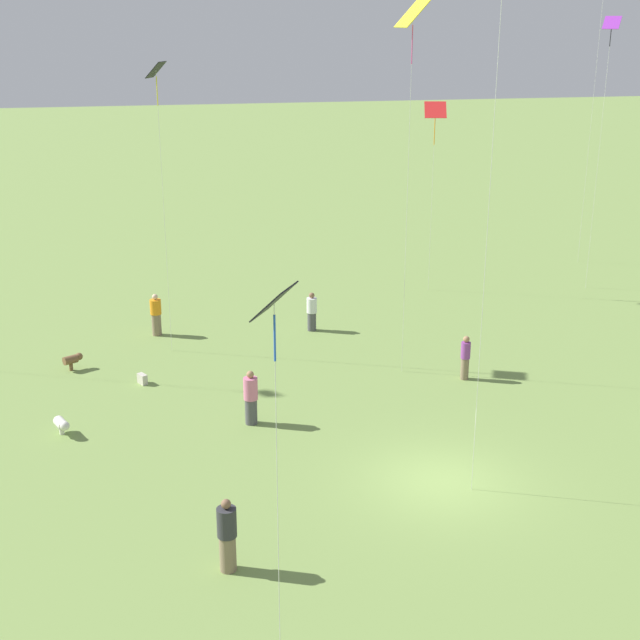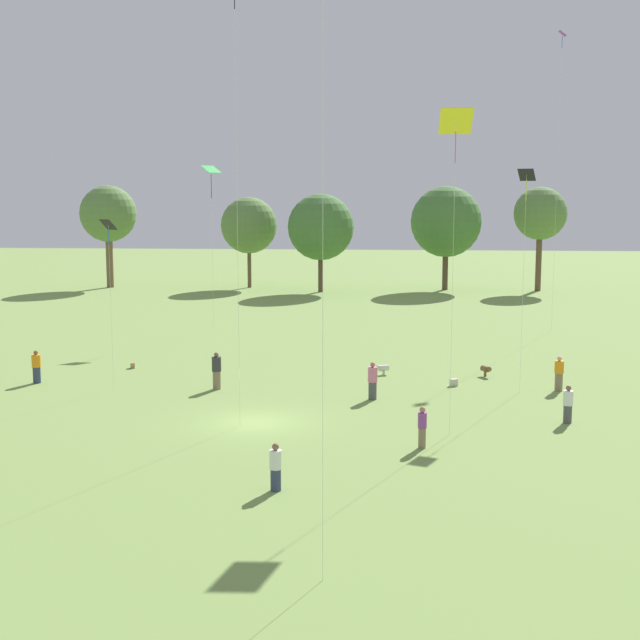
% 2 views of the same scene
% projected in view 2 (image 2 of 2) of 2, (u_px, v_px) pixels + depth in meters
% --- Properties ---
extents(ground_plane, '(240.00, 240.00, 0.00)m').
position_uv_depth(ground_plane, '(256.00, 422.00, 38.99)').
color(ground_plane, '#7A994C').
extents(tree_0, '(5.93, 5.93, 10.76)m').
position_uv_depth(tree_0, '(108.00, 214.00, 93.71)').
color(tree_0, brown).
rests_on(tree_0, ground_plane).
extents(tree_1, '(5.92, 5.92, 9.54)m').
position_uv_depth(tree_1, '(249.00, 225.00, 93.73)').
color(tree_1, brown).
rests_on(tree_1, ground_plane).
extents(tree_2, '(6.68, 6.68, 9.90)m').
position_uv_depth(tree_2, '(321.00, 227.00, 89.47)').
color(tree_2, brown).
rests_on(tree_2, ground_plane).
extents(tree_3, '(7.27, 7.27, 10.67)m').
position_uv_depth(tree_3, '(446.00, 222.00, 91.42)').
color(tree_3, brown).
rests_on(tree_3, ground_plane).
extents(tree_4, '(5.38, 5.38, 10.59)m').
position_uv_depth(tree_4, '(540.00, 214.00, 90.36)').
color(tree_4, brown).
rests_on(tree_4, ground_plane).
extents(person_0, '(0.57, 0.57, 1.85)m').
position_uv_depth(person_0, '(373.00, 381.00, 43.20)').
color(person_0, '#4C4C51').
rests_on(person_0, ground_plane).
extents(person_1, '(0.59, 0.59, 1.68)m').
position_uv_depth(person_1, '(568.00, 405.00, 38.79)').
color(person_1, '#4C4C51').
rests_on(person_1, ground_plane).
extents(person_2, '(0.40, 0.40, 1.68)m').
position_uv_depth(person_2, '(422.00, 427.00, 34.95)').
color(person_2, '#847056').
rests_on(person_2, ground_plane).
extents(person_3, '(0.66, 0.66, 1.75)m').
position_uv_depth(person_3, '(36.00, 367.00, 46.97)').
color(person_3, '#333D5B').
rests_on(person_3, ground_plane).
extents(person_4, '(0.64, 0.64, 1.92)m').
position_uv_depth(person_4, '(217.00, 371.00, 45.48)').
color(person_4, '#847056').
rests_on(person_4, ground_plane).
extents(person_6, '(0.55, 0.55, 1.79)m').
position_uv_depth(person_6, '(559.00, 374.00, 45.10)').
color(person_6, '#847056').
rests_on(person_6, ground_plane).
extents(person_7, '(0.60, 0.60, 1.65)m').
position_uv_depth(person_7, '(276.00, 467.00, 29.96)').
color(person_7, '#333D5B').
rests_on(person_7, ground_plane).
extents(kite_1, '(1.34, 0.97, 13.26)m').
position_uv_depth(kite_1, '(456.00, 129.00, 35.21)').
color(kite_1, yellow).
rests_on(kite_1, ground_plane).
extents(kite_3, '(0.92, 0.86, 8.66)m').
position_uv_depth(kite_3, '(108.00, 232.00, 44.52)').
color(kite_3, black).
rests_on(kite_3, ground_plane).
extents(kite_4, '(0.95, 0.83, 11.13)m').
position_uv_depth(kite_4, '(526.00, 186.00, 43.43)').
color(kite_4, black).
rests_on(kite_4, ground_plane).
extents(kite_7, '(1.52, 1.54, 11.91)m').
position_uv_depth(kite_7, '(211.00, 174.00, 63.20)').
color(kite_7, green).
rests_on(kite_7, ground_plane).
extents(kite_9, '(0.50, 0.61, 21.11)m').
position_uv_depth(kite_9, '(561.00, 70.00, 61.98)').
color(kite_9, purple).
rests_on(kite_9, ground_plane).
extents(dog_0, '(0.58, 0.75, 0.62)m').
position_uv_depth(dog_0, '(486.00, 369.00, 48.62)').
color(dog_0, brown).
rests_on(dog_0, ground_plane).
extents(dog_1, '(0.80, 0.55, 0.58)m').
position_uv_depth(dog_1, '(382.00, 368.00, 49.16)').
color(dog_1, silver).
rests_on(dog_1, ground_plane).
extents(picnic_bag_0, '(0.34, 0.41, 0.31)m').
position_uv_depth(picnic_bag_0, '(133.00, 365.00, 51.07)').
color(picnic_bag_0, '#A58459').
rests_on(picnic_bag_0, ground_plane).
extents(picnic_bag_1, '(0.46, 0.38, 0.37)m').
position_uv_depth(picnic_bag_1, '(454.00, 382.00, 46.33)').
color(picnic_bag_1, beige).
rests_on(picnic_bag_1, ground_plane).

